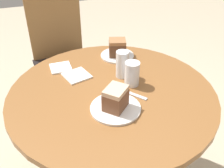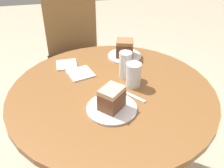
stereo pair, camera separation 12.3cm
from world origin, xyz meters
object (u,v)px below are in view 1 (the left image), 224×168
(cake_slice_far, at_px, (117,47))
(glass_lemonade, at_px, (132,75))
(chair, at_px, (62,56))
(plate_far, at_px, (117,55))
(cake_slice_near, at_px, (116,98))
(glass_water, at_px, (122,65))
(plate_near, at_px, (116,108))

(cake_slice_far, height_order, glass_lemonade, glass_lemonade)
(cake_slice_far, relative_size, glass_lemonade, 0.96)
(chair, height_order, plate_far, chair)
(glass_lemonade, bearing_deg, cake_slice_near, -131.26)
(cake_slice_near, relative_size, glass_water, 0.93)
(plate_near, distance_m, cake_slice_far, 0.49)
(plate_near, bearing_deg, cake_slice_near, 180.00)
(plate_far, height_order, glass_lemonade, glass_lemonade)
(chair, distance_m, cake_slice_near, 1.10)
(plate_far, bearing_deg, cake_slice_near, -110.31)
(plate_far, height_order, glass_water, glass_water)
(cake_slice_far, height_order, glass_water, glass_water)
(glass_water, bearing_deg, glass_lemonade, -77.45)
(chair, distance_m, plate_near, 1.08)
(glass_water, bearing_deg, plate_near, -116.12)
(chair, relative_size, glass_water, 6.96)
(plate_far, xyz_separation_m, cake_slice_near, (-0.17, -0.46, 0.05))
(cake_slice_near, xyz_separation_m, glass_water, (0.12, 0.24, 0.00))
(chair, height_order, plate_near, chair)
(plate_far, distance_m, glass_water, 0.23)
(plate_far, relative_size, cake_slice_far, 1.67)
(chair, relative_size, glass_lemonade, 8.04)
(glass_lemonade, height_order, glass_water, glass_water)
(plate_far, relative_size, cake_slice_near, 1.49)
(chair, relative_size, plate_near, 4.42)
(plate_near, distance_m, plate_far, 0.49)
(cake_slice_far, distance_m, glass_lemonade, 0.30)
(plate_far, distance_m, cake_slice_far, 0.05)
(plate_far, xyz_separation_m, glass_water, (-0.05, -0.21, 0.06))
(plate_near, relative_size, glass_water, 1.57)
(chair, xyz_separation_m, cake_slice_near, (0.09, -1.05, 0.31))
(cake_slice_near, bearing_deg, chair, 94.70)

